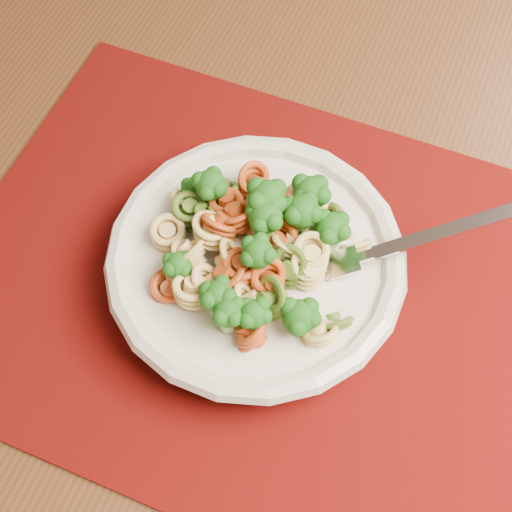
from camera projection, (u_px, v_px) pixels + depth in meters
The scene contains 5 objects.
dining_table at pixel (268, 281), 0.72m from camera, with size 1.39×1.01×0.77m.
placemat at pixel (254, 282), 0.59m from camera, with size 0.50×0.39×0.00m, color #570A03.
pasta_bowl at pixel (256, 263), 0.57m from camera, with size 0.24×0.24×0.05m.
pasta_broccoli_heap at pixel (256, 252), 0.55m from camera, with size 0.20×0.20×0.06m, color #E0C16F, non-canonical shape.
fork at pixel (342, 263), 0.55m from camera, with size 0.19×0.02×0.01m, color silver, non-canonical shape.
Camera 1 is at (-0.43, -0.73, 1.30)m, focal length 50.00 mm.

